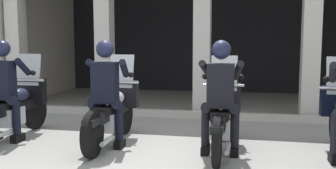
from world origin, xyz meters
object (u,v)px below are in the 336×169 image
Objects in this scene: motorcycle_center_left at (113,110)px; motorcycle_center_right at (222,115)px; police_officer_center_right at (221,88)px; police_officer_far_left at (4,82)px; police_officer_center_left at (106,84)px; motorcycle_far_left at (16,107)px.

motorcycle_center_right is at bearing -5.56° from motorcycle_center_left.
police_officer_center_right is at bearing -104.67° from motorcycle_center_right.
police_officer_far_left is 3.35m from police_officer_center_right.
police_officer_far_left is 1.67m from police_officer_center_left.
motorcycle_center_left is 1.76m from police_officer_center_right.
police_officer_center_right is (1.67, -0.33, 0.44)m from motorcycle_center_left.
police_officer_center_right reaches higher than motorcycle_center_right.
motorcycle_far_left is at bearing 159.91° from police_officer_center_right.
motorcycle_center_right is at bearing -9.52° from motorcycle_far_left.
police_officer_far_left is (-0.00, -0.28, 0.44)m from motorcycle_far_left.
motorcycle_center_right is (1.67, -0.05, 0.00)m from motorcycle_center_left.
police_officer_far_left is 1.75m from motorcycle_center_left.
motorcycle_far_left is at bearing 164.75° from motorcycle_center_right.
motorcycle_far_left and motorcycle_center_right have the same top height.
police_officer_far_left is at bearing 169.60° from motorcycle_center_right.
police_officer_center_left and police_officer_center_right have the same top height.
motorcycle_center_left is at bearing 163.99° from motorcycle_center_right.
motorcycle_center_left is 1.29× the size of police_officer_center_right.
motorcycle_far_left is 3.35m from motorcycle_center_right.
police_officer_far_left reaches higher than motorcycle_center_left.
police_officer_far_left is at bearing 164.75° from police_officer_center_right.
motorcycle_center_left is 1.67m from motorcycle_center_right.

